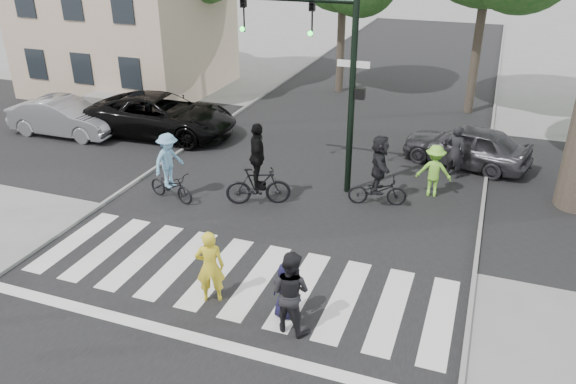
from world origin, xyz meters
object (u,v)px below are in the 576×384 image
at_px(cyclist_left, 170,172).
at_px(cyclist_right, 379,174).
at_px(pedestrian_child, 286,291).
at_px(cyclist_mid, 258,172).
at_px(traffic_signal, 323,58).
at_px(car_silver, 64,117).
at_px(car_suv, 161,115).
at_px(car_grey, 466,145).
at_px(pedestrian_adult, 290,292).
at_px(pedestrian_woman, 210,267).

height_order(cyclist_left, cyclist_right, cyclist_right).
bearing_deg(pedestrian_child, cyclist_mid, -57.33).
xyz_separation_m(cyclist_left, cyclist_mid, (2.45, 0.61, 0.11)).
xyz_separation_m(traffic_signal, pedestrian_child, (1.19, -6.15, -3.28)).
distance_m(cyclist_mid, cyclist_right, 3.36).
height_order(cyclist_right, car_silver, cyclist_right).
xyz_separation_m(cyclist_mid, car_silver, (-9.05, 2.82, -0.28)).
xyz_separation_m(cyclist_right, car_suv, (-8.77, 2.91, -0.15)).
xyz_separation_m(traffic_signal, car_grey, (3.95, 3.30, -3.21)).
bearing_deg(pedestrian_child, traffic_signal, -75.53).
xyz_separation_m(traffic_signal, cyclist_mid, (-1.31, -1.66, -2.92)).
bearing_deg(car_grey, cyclist_right, -15.33).
distance_m(pedestrian_adult, cyclist_left, 6.65).
height_order(traffic_signal, cyclist_right, traffic_signal).
distance_m(pedestrian_adult, car_grey, 10.10).
distance_m(traffic_signal, pedestrian_woman, 6.91).
height_order(traffic_signal, cyclist_mid, traffic_signal).
bearing_deg(cyclist_mid, pedestrian_child, -60.89).
bearing_deg(pedestrian_adult, pedestrian_woman, 1.46).
bearing_deg(cyclist_mid, pedestrian_adult, -60.61).
distance_m(pedestrian_woman, cyclist_right, 6.09).
bearing_deg(car_grey, cyclist_mid, -33.28).
height_order(traffic_signal, cyclist_left, traffic_signal).
bearing_deg(traffic_signal, pedestrian_adult, -77.82).
bearing_deg(cyclist_left, pedestrian_woman, -49.79).
xyz_separation_m(pedestrian_child, cyclist_right, (0.66, 5.62, 0.30)).
bearing_deg(car_suv, pedestrian_child, -139.40).
relative_size(cyclist_right, car_silver, 0.49).
height_order(traffic_signal, pedestrian_adult, traffic_signal).
xyz_separation_m(pedestrian_woman, cyclist_right, (2.32, 5.63, 0.10)).
distance_m(traffic_signal, car_suv, 7.96).
bearing_deg(cyclist_right, car_suv, 161.64).
bearing_deg(pedestrian_woman, cyclist_left, -73.48).
xyz_separation_m(pedestrian_adult, car_silver, (-11.76, 7.64, -0.17)).
height_order(cyclist_mid, car_suv, cyclist_mid).
bearing_deg(pedestrian_adult, cyclist_right, -83.52).
bearing_deg(traffic_signal, pedestrian_child, -79.09).
height_order(cyclist_left, car_suv, cyclist_left).
xyz_separation_m(pedestrian_woman, pedestrian_adult, (1.87, -0.31, 0.05)).
height_order(cyclist_left, car_silver, cyclist_left).
relative_size(pedestrian_child, cyclist_mid, 0.52).
bearing_deg(pedestrian_woman, pedestrian_child, 156.90).
bearing_deg(traffic_signal, car_silver, 173.61).
relative_size(pedestrian_child, car_silver, 0.29).
bearing_deg(car_grey, car_suv, -71.78).
height_order(traffic_signal, car_grey, traffic_signal).
bearing_deg(pedestrian_woman, pedestrian_adult, 146.96).
distance_m(traffic_signal, cyclist_left, 5.34).
relative_size(cyclist_left, cyclist_mid, 0.84).
distance_m(traffic_signal, car_silver, 10.91).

